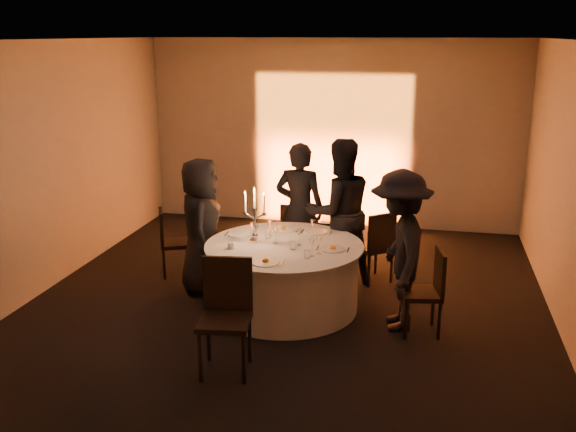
% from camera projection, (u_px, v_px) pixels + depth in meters
% --- Properties ---
extents(floor, '(7.00, 7.00, 0.00)m').
position_uv_depth(floor, '(284.00, 307.00, 7.44)').
color(floor, black).
rests_on(floor, ground).
extents(ceiling, '(7.00, 7.00, 0.00)m').
position_uv_depth(ceiling, '(284.00, 40.00, 6.62)').
color(ceiling, silver).
rests_on(ceiling, wall_back).
extents(wall_back, '(7.00, 0.00, 7.00)m').
position_uv_depth(wall_back, '(332.00, 134.00, 10.32)').
color(wall_back, '#A8A49C').
rests_on(wall_back, floor).
extents(wall_front, '(7.00, 0.00, 7.00)m').
position_uv_depth(wall_front, '(151.00, 312.00, 3.75)').
color(wall_front, '#A8A49C').
rests_on(wall_front, floor).
extents(wall_left, '(0.00, 7.00, 7.00)m').
position_uv_depth(wall_left, '(39.00, 169.00, 7.65)').
color(wall_left, '#A8A49C').
rests_on(wall_left, floor).
extents(wall_right, '(0.00, 7.00, 7.00)m').
position_uv_depth(wall_right, '(576.00, 196.00, 6.41)').
color(wall_right, '#A8A49C').
rests_on(wall_right, floor).
extents(uplighter_fixture, '(0.25, 0.12, 0.10)m').
position_uv_depth(uplighter_fixture, '(328.00, 225.00, 10.43)').
color(uplighter_fixture, black).
rests_on(uplighter_fixture, floor).
extents(banquet_table, '(1.80, 1.80, 0.77)m').
position_uv_depth(banquet_table, '(284.00, 276.00, 7.34)').
color(banquet_table, black).
rests_on(banquet_table, floor).
extents(chair_left, '(0.51, 0.51, 0.88)m').
position_uv_depth(chair_left, '(170.00, 239.00, 8.33)').
color(chair_left, black).
rests_on(chair_left, floor).
extents(chair_back_left, '(0.42, 0.42, 0.88)m').
position_uv_depth(chair_back_left, '(297.00, 232.00, 8.62)').
color(chair_back_left, black).
rests_on(chair_back_left, floor).
extents(chair_back_right, '(0.58, 0.58, 0.93)m').
position_uv_depth(chair_back_right, '(377.00, 243.00, 8.06)').
color(chair_back_right, black).
rests_on(chair_back_right, floor).
extents(chair_right, '(0.47, 0.47, 0.92)m').
position_uv_depth(chair_right, '(429.00, 287.00, 6.69)').
color(chair_right, black).
rests_on(chair_right, floor).
extents(chair_front, '(0.53, 0.53, 1.07)m').
position_uv_depth(chair_front, '(226.00, 308.00, 5.96)').
color(chair_front, black).
rests_on(chair_front, floor).
extents(guest_left, '(0.73, 0.92, 1.65)m').
position_uv_depth(guest_left, '(201.00, 226.00, 7.74)').
color(guest_left, black).
rests_on(guest_left, floor).
extents(guest_back_left, '(0.66, 0.45, 1.75)m').
position_uv_depth(guest_back_left, '(300.00, 210.00, 8.26)').
color(guest_back_left, black).
rests_on(guest_back_left, floor).
extents(guest_back_right, '(1.12, 1.04, 1.85)m').
position_uv_depth(guest_back_right, '(339.00, 212.00, 7.96)').
color(guest_back_right, black).
rests_on(guest_back_right, floor).
extents(guest_right, '(0.81, 1.21, 1.73)m').
position_uv_depth(guest_right, '(399.00, 251.00, 6.74)').
color(guest_right, black).
rests_on(guest_right, floor).
extents(plate_left, '(0.36, 0.29, 0.01)m').
position_uv_depth(plate_left, '(241.00, 234.00, 7.57)').
color(plate_left, white).
rests_on(plate_left, banquet_table).
extents(plate_back_left, '(0.36, 0.28, 0.08)m').
position_uv_depth(plate_back_left, '(284.00, 229.00, 7.76)').
color(plate_back_left, white).
rests_on(plate_back_left, banquet_table).
extents(plate_back_right, '(0.36, 0.27, 0.01)m').
position_uv_depth(plate_back_right, '(316.00, 232.00, 7.66)').
color(plate_back_right, white).
rests_on(plate_back_right, banquet_table).
extents(plate_right, '(0.36, 0.28, 0.08)m').
position_uv_depth(plate_right, '(333.00, 248.00, 7.06)').
color(plate_right, white).
rests_on(plate_right, banquet_table).
extents(plate_front, '(0.36, 0.29, 0.08)m').
position_uv_depth(plate_front, '(265.00, 261.00, 6.65)').
color(plate_front, white).
rests_on(plate_front, banquet_table).
extents(coffee_cup, '(0.11, 0.11, 0.07)m').
position_uv_depth(coffee_cup, '(231.00, 246.00, 7.10)').
color(coffee_cup, white).
rests_on(coffee_cup, banquet_table).
extents(candelabra, '(0.27, 0.13, 0.64)m').
position_uv_depth(candelabra, '(255.00, 223.00, 7.28)').
color(candelabra, silver).
rests_on(candelabra, banquet_table).
extents(wine_glass_a, '(0.07, 0.07, 0.19)m').
position_uv_depth(wine_glass_a, '(253.00, 227.00, 7.41)').
color(wine_glass_a, white).
rests_on(wine_glass_a, banquet_table).
extents(wine_glass_b, '(0.07, 0.07, 0.19)m').
position_uv_depth(wine_glass_b, '(299.00, 234.00, 7.17)').
color(wine_glass_b, white).
rests_on(wine_glass_b, banquet_table).
extents(wine_glass_c, '(0.07, 0.07, 0.19)m').
position_uv_depth(wine_glass_c, '(312.00, 244.00, 6.81)').
color(wine_glass_c, white).
rests_on(wine_glass_c, banquet_table).
extents(wine_glass_d, '(0.07, 0.07, 0.19)m').
position_uv_depth(wine_glass_d, '(270.00, 225.00, 7.51)').
color(wine_glass_d, white).
rests_on(wine_glass_d, banquet_table).
extents(wine_glass_e, '(0.07, 0.07, 0.19)m').
position_uv_depth(wine_glass_e, '(313.00, 224.00, 7.52)').
color(wine_glass_e, white).
rests_on(wine_glass_e, banquet_table).
extents(wine_glass_f, '(0.07, 0.07, 0.19)m').
position_uv_depth(wine_glass_f, '(319.00, 242.00, 6.89)').
color(wine_glass_f, white).
rests_on(wine_glass_f, banquet_table).
extents(wine_glass_g, '(0.07, 0.07, 0.19)m').
position_uv_depth(wine_glass_g, '(256.00, 230.00, 7.31)').
color(wine_glass_g, white).
rests_on(wine_glass_g, banquet_table).
extents(wine_glass_h, '(0.07, 0.07, 0.19)m').
position_uv_depth(wine_glass_h, '(275.00, 232.00, 7.23)').
color(wine_glass_h, white).
rests_on(wine_glass_h, banquet_table).
extents(tumbler_a, '(0.07, 0.07, 0.09)m').
position_uv_depth(tumbler_a, '(293.00, 246.00, 7.06)').
color(tumbler_a, white).
rests_on(tumbler_a, banquet_table).
extents(tumbler_b, '(0.07, 0.07, 0.09)m').
position_uv_depth(tumbler_b, '(268.00, 235.00, 7.43)').
color(tumbler_b, white).
rests_on(tumbler_b, banquet_table).
extents(tumbler_c, '(0.07, 0.07, 0.09)m').
position_uv_depth(tumbler_c, '(307.00, 254.00, 6.78)').
color(tumbler_c, white).
rests_on(tumbler_c, banquet_table).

